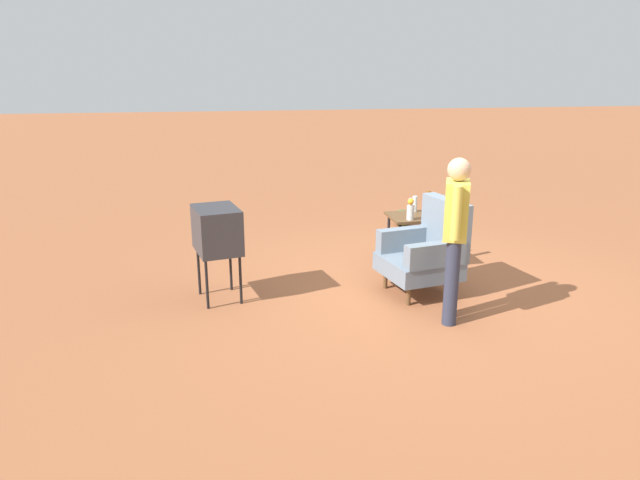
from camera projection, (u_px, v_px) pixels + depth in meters
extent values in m
plane|color=#A05B38|center=(424.00, 291.00, 6.57)|extent=(60.00, 60.00, 0.00)
cylinder|color=brown|center=(385.00, 279.00, 6.64)|extent=(0.05, 0.05, 0.22)
cylinder|color=brown|center=(409.00, 295.00, 6.16)|extent=(0.05, 0.05, 0.22)
cylinder|color=brown|center=(425.00, 273.00, 6.83)|extent=(0.05, 0.05, 0.22)
cylinder|color=brown|center=(451.00, 289.00, 6.35)|extent=(0.05, 0.05, 0.22)
cube|color=slate|center=(418.00, 266.00, 6.44)|extent=(0.89, 0.89, 0.20)
cube|color=slate|center=(445.00, 227.00, 6.43)|extent=(0.78, 0.30, 0.64)
cube|color=slate|center=(405.00, 239.00, 6.66)|extent=(0.27, 0.70, 0.26)
cube|color=slate|center=(435.00, 255.00, 6.08)|extent=(0.27, 0.70, 0.26)
cylinder|color=black|center=(388.00, 239.00, 7.45)|extent=(0.04, 0.04, 0.65)
cylinder|color=black|center=(399.00, 249.00, 7.02)|extent=(0.04, 0.04, 0.65)
cylinder|color=black|center=(421.00, 237.00, 7.52)|extent=(0.04, 0.04, 0.65)
cylinder|color=black|center=(434.00, 247.00, 7.10)|extent=(0.04, 0.04, 0.65)
cube|color=brown|center=(412.00, 217.00, 7.18)|extent=(0.56, 0.56, 0.03)
cylinder|color=black|center=(241.00, 280.00, 6.15)|extent=(0.03, 0.03, 0.55)
cylinder|color=black|center=(231.00, 267.00, 6.54)|extent=(0.03, 0.03, 0.55)
cylinder|color=black|center=(207.00, 284.00, 6.02)|extent=(0.03, 0.03, 0.55)
cylinder|color=black|center=(199.00, 271.00, 6.41)|extent=(0.03, 0.03, 0.55)
cube|color=#333338|center=(217.00, 230.00, 6.14)|extent=(0.68, 0.55, 0.48)
cube|color=#383D3F|center=(238.00, 228.00, 6.22)|extent=(0.41, 0.10, 0.34)
cylinder|color=#2D3347|center=(452.00, 276.00, 5.80)|extent=(0.14, 0.14, 0.86)
cylinder|color=#2D3347|center=(451.00, 283.00, 5.61)|extent=(0.14, 0.14, 0.86)
cube|color=#D6C64C|center=(456.00, 210.00, 5.50)|extent=(0.42, 0.35, 0.56)
cylinder|color=#D6C64C|center=(457.00, 202.00, 5.72)|extent=(0.09, 0.09, 0.50)
cylinder|color=#D6C64C|center=(456.00, 213.00, 5.27)|extent=(0.09, 0.09, 0.50)
sphere|color=#DBAD84|center=(459.00, 169.00, 5.39)|extent=(0.22, 0.22, 0.22)
cylinder|color=silver|center=(415.00, 204.00, 7.36)|extent=(0.06, 0.06, 0.20)
cylinder|color=brown|center=(428.00, 203.00, 7.20)|extent=(0.07, 0.07, 0.30)
cylinder|color=silver|center=(410.00, 212.00, 6.96)|extent=(0.09, 0.09, 0.18)
sphere|color=yellow|center=(411.00, 201.00, 6.92)|extent=(0.07, 0.07, 0.07)
sphere|color=#E04C66|center=(411.00, 200.00, 6.96)|extent=(0.07, 0.07, 0.07)
sphere|color=orange|center=(411.00, 202.00, 6.88)|extent=(0.07, 0.07, 0.07)
ellipsoid|color=#516B38|center=(403.00, 218.00, 9.30)|extent=(0.34, 0.34, 0.26)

